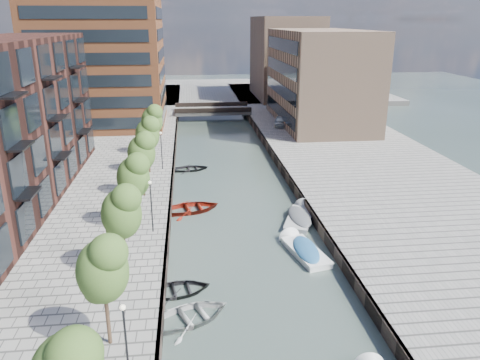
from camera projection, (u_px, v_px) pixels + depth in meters
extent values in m
plane|color=#38473F|center=(228.00, 175.00, 52.09)|extent=(300.00, 300.00, 0.00)
cube|color=gray|center=(367.00, 166.00, 53.59)|extent=(20.00, 140.00, 1.00)
cube|color=#332823|center=(173.00, 173.00, 51.29)|extent=(0.25, 140.00, 1.00)
cube|color=#332823|center=(282.00, 169.00, 52.56)|extent=(0.25, 140.00, 1.00)
cube|color=gray|center=(206.00, 92.00, 108.31)|extent=(80.00, 40.00, 1.00)
cube|color=brown|center=(97.00, 23.00, 68.60)|extent=(18.00, 18.00, 30.00)
cube|color=#9A775E|center=(319.00, 77.00, 71.82)|extent=(12.00, 25.00, 14.00)
cube|color=#9A775E|center=(285.00, 58.00, 95.93)|extent=(12.00, 20.00, 16.00)
cube|color=gray|center=(212.00, 111.00, 81.74)|extent=(13.00, 6.00, 0.60)
cube|color=#332823|center=(213.00, 110.00, 78.91)|extent=(13.00, 0.40, 0.80)
cube|color=#332823|center=(212.00, 105.00, 84.17)|extent=(13.00, 0.40, 0.80)
cylinder|color=#382619|center=(108.00, 316.00, 23.11)|extent=(0.20, 0.20, 3.20)
ellipsoid|color=#365921|center=(102.00, 267.00, 22.22)|extent=(2.50, 2.50, 3.25)
cylinder|color=#382619|center=(125.00, 250.00, 29.68)|extent=(0.20, 0.20, 3.20)
ellipsoid|color=#365921|center=(121.00, 210.00, 28.80)|extent=(2.50, 2.50, 3.25)
cylinder|color=#382619|center=(136.00, 208.00, 36.26)|extent=(0.20, 0.20, 3.20)
ellipsoid|color=#365921|center=(133.00, 175.00, 35.37)|extent=(2.50, 2.50, 3.25)
cylinder|color=#382619|center=(143.00, 179.00, 42.84)|extent=(0.20, 0.20, 3.20)
ellipsoid|color=#365921|center=(141.00, 150.00, 41.95)|extent=(2.50, 2.50, 3.25)
cylinder|color=#382619|center=(149.00, 158.00, 49.42)|extent=(0.20, 0.20, 3.20)
ellipsoid|color=#365921|center=(147.00, 133.00, 48.53)|extent=(2.50, 2.50, 3.25)
cylinder|color=#382619|center=(153.00, 141.00, 56.00)|extent=(0.20, 0.20, 3.20)
ellipsoid|color=#365921|center=(152.00, 119.00, 55.11)|extent=(2.50, 2.50, 3.25)
cylinder|color=black|center=(126.00, 347.00, 20.29)|extent=(0.10, 0.10, 4.00)
sphere|color=#FFF2CC|center=(123.00, 307.00, 19.64)|extent=(0.24, 0.24, 0.24)
cylinder|color=black|center=(152.00, 207.00, 35.33)|extent=(0.10, 0.10, 4.00)
sphere|color=#FFF2CC|center=(150.00, 182.00, 34.68)|extent=(0.24, 0.24, 0.24)
cylinder|color=black|center=(162.00, 151.00, 50.36)|extent=(0.10, 0.10, 4.00)
sphere|color=#FFF2CC|center=(161.00, 133.00, 49.71)|extent=(0.24, 0.24, 0.24)
imported|color=black|center=(178.00, 293.00, 29.72)|extent=(4.68, 3.72, 0.87)
imported|color=maroon|center=(191.00, 211.00, 42.37)|extent=(5.91, 4.85, 1.07)
imported|color=#B4B4B2|center=(191.00, 320.00, 27.03)|extent=(5.80, 5.09, 1.00)
imported|color=black|center=(191.00, 170.00, 53.87)|extent=(4.43, 3.44, 0.84)
cube|color=white|center=(306.00, 255.00, 34.43)|extent=(2.83, 5.13, 0.68)
cube|color=white|center=(306.00, 250.00, 34.31)|extent=(2.93, 5.25, 0.11)
cone|color=white|center=(292.00, 240.00, 36.58)|extent=(1.96, 1.32, 1.79)
ellipsoid|color=#1E588D|center=(306.00, 249.00, 34.30)|extent=(2.63, 4.69, 0.59)
cube|color=#BABAB8|center=(299.00, 221.00, 40.11)|extent=(3.56, 5.39, 0.71)
cube|color=#BABAB8|center=(299.00, 217.00, 39.99)|extent=(3.68, 5.53, 0.11)
cone|color=#BABAB8|center=(303.00, 210.00, 42.40)|extent=(2.10, 1.60, 1.87)
ellipsoid|color=#4C4E52|center=(300.00, 217.00, 39.97)|extent=(3.30, 4.94, 0.62)
imported|color=silver|center=(280.00, 121.00, 71.39)|extent=(2.63, 4.63, 1.49)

